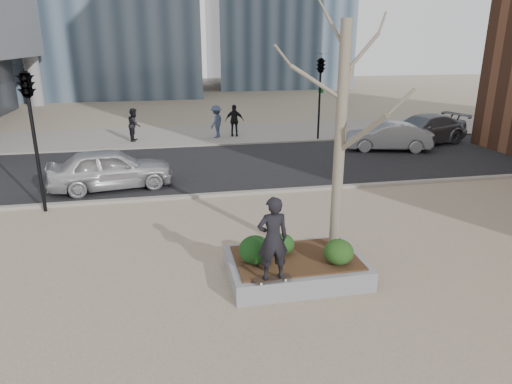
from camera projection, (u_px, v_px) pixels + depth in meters
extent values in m
plane|color=tan|center=(252.00, 281.00, 10.09)|extent=(120.00, 120.00, 0.00)
cube|color=black|center=(207.00, 166.00, 19.40)|extent=(60.00, 8.00, 0.02)
cube|color=gray|center=(195.00, 135.00, 25.92)|extent=(60.00, 6.00, 0.02)
cube|color=gray|center=(296.00, 268.00, 10.21)|extent=(3.00, 2.00, 0.45)
cube|color=#382314|center=(296.00, 258.00, 10.13)|extent=(2.70, 1.70, 0.04)
ellipsoid|color=#103312|center=(255.00, 250.00, 9.77)|extent=(0.72, 0.72, 0.61)
ellipsoid|color=#153A12|center=(282.00, 244.00, 10.22)|extent=(0.55, 0.55, 0.47)
ellipsoid|color=#1B3B13|center=(339.00, 252.00, 9.75)|extent=(0.64, 0.64, 0.55)
imported|color=black|center=(273.00, 239.00, 8.89)|extent=(0.65, 0.45, 1.72)
imported|color=#B8B8BC|center=(111.00, 169.00, 16.22)|extent=(4.50, 2.37, 1.46)
imported|color=gray|center=(388.00, 137.00, 22.06)|extent=(4.27, 2.47, 1.33)
imported|color=slate|center=(423.00, 129.00, 23.48)|extent=(5.42, 3.30, 1.47)
imported|color=black|center=(134.00, 125.00, 24.11)|extent=(0.75, 0.91, 1.72)
imported|color=#394867|center=(216.00, 121.00, 24.96)|extent=(1.14, 1.31, 1.76)
imported|color=black|center=(235.00, 121.00, 25.26)|extent=(1.09, 0.61, 1.75)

